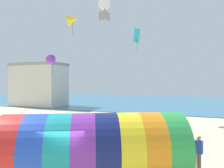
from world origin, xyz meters
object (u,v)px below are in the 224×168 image
kite_white_box (104,10)px  kite_purple_delta (52,61)px  giant_inflatable_tube (95,149)px  kite_yellow_delta (73,20)px  kite_cyan_diamond (137,36)px  kite_handler (199,153)px

kite_white_box → kite_purple_delta: kite_white_box is taller
giant_inflatable_tube → kite_yellow_delta: bearing=135.5°
giant_inflatable_tube → kite_cyan_diamond: bearing=98.9°
kite_handler → kite_cyan_diamond: bearing=116.3°
kite_handler → kite_purple_delta: bearing=150.8°
kite_handler → kite_cyan_diamond: size_ratio=0.62×
giant_inflatable_tube → kite_cyan_diamond: kite_cyan_diamond is taller
giant_inflatable_tube → kite_white_box: kite_white_box is taller
giant_inflatable_tube → kite_yellow_delta: size_ratio=6.50×
kite_handler → kite_purple_delta: kite_purple_delta is taller
giant_inflatable_tube → kite_yellow_delta: kite_yellow_delta is taller
giant_inflatable_tube → kite_cyan_diamond: size_ratio=2.90×
giant_inflatable_tube → kite_white_box: size_ratio=4.61×
kite_white_box → kite_yellow_delta: kite_white_box is taller
kite_cyan_diamond → kite_purple_delta: kite_cyan_diamond is taller
kite_cyan_diamond → kite_handler: bearing=-63.7°
kite_cyan_diamond → kite_purple_delta: bearing=-146.2°
kite_yellow_delta → kite_purple_delta: (-7.72, 8.50, -1.34)m
kite_white_box → giant_inflatable_tube: bearing=-70.1°
kite_purple_delta → kite_white_box: bearing=-31.3°
giant_inflatable_tube → kite_purple_delta: (-10.48, 11.21, 5.09)m
kite_yellow_delta → kite_white_box: bearing=81.7°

